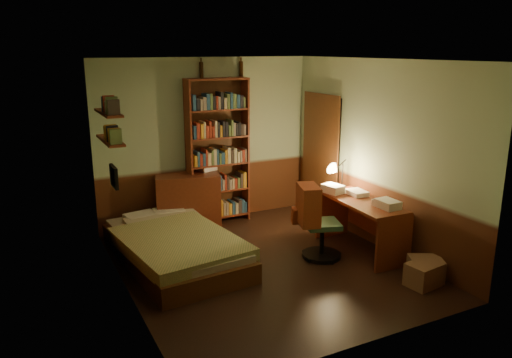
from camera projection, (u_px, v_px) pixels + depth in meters
name	position (u px, v px, depth m)	size (l,w,h in m)	color
floor	(265.00, 266.00, 6.48)	(3.50, 4.00, 0.02)	black
ceiling	(266.00, 59.00, 5.81)	(3.50, 4.00, 0.02)	silver
wall_back	(206.00, 141.00, 7.89)	(3.50, 0.02, 2.60)	#97AF8C
wall_left	(121.00, 185.00, 5.39)	(0.02, 4.00, 2.60)	#97AF8C
wall_right	(377.00, 155.00, 6.91)	(0.02, 4.00, 2.60)	#97AF8C
wall_front	(370.00, 215.00, 4.41)	(3.50, 0.02, 2.60)	#97AF8C
doorway	(321.00, 158.00, 8.10)	(0.06, 0.90, 2.00)	black
door_trim	(320.00, 158.00, 8.08)	(0.02, 0.98, 2.08)	#4A2812
bed	(174.00, 236.00, 6.54)	(1.23, 2.31, 0.69)	olive
dresser	(189.00, 202.00, 7.72)	(0.97, 0.48, 0.86)	maroon
mini_stereo	(207.00, 166.00, 7.85)	(0.27, 0.21, 0.15)	#B2B2B7
bookshelf	(218.00, 152.00, 7.84)	(0.98, 0.31, 2.29)	maroon
bottle_left	(201.00, 70.00, 7.53)	(0.06, 0.06, 0.23)	black
bottle_right	(241.00, 69.00, 7.82)	(0.06, 0.06, 0.24)	black
desk	(361.00, 226.00, 6.84)	(0.57, 1.37, 0.74)	maroon
paper_stack	(333.00, 189.00, 7.09)	(0.21, 0.29, 0.12)	silver
desk_lamp	(343.00, 166.00, 7.34)	(0.19, 0.19, 0.62)	black
office_chair	(322.00, 225.00, 6.61)	(0.46, 0.40, 0.91)	#355C3F
red_jacket	(335.00, 174.00, 6.36)	(0.24, 0.44, 0.52)	#AE4524
wall_shelf_lower	(110.00, 140.00, 6.31)	(0.20, 0.90, 0.03)	maroon
wall_shelf_upper	(108.00, 113.00, 6.22)	(0.20, 0.90, 0.03)	maroon
framed_picture	(114.00, 177.00, 5.93)	(0.04, 0.32, 0.26)	black
cardboard_box_a	(423.00, 275.00, 5.89)	(0.37, 0.30, 0.28)	brown
cardboard_box_b	(425.00, 269.00, 6.06)	(0.39, 0.32, 0.27)	brown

